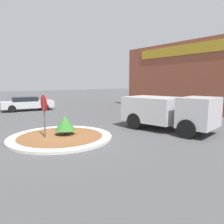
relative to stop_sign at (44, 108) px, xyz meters
name	(u,v)px	position (x,y,z in m)	size (l,w,h in m)	color
ground_plane	(61,138)	(0.18, 0.72, -1.55)	(120.00, 120.00, 0.00)	#474749
traffic_island	(61,137)	(0.18, 0.72, -1.49)	(5.08, 5.08, 0.12)	#BCB7AD
stop_sign	(44,108)	(0.00, 0.00, 0.00)	(0.82, 0.07, 2.22)	#4C4C51
island_shrub	(65,123)	(0.04, 1.03, -0.83)	(1.03, 1.03, 0.96)	brown
utility_truck	(168,111)	(2.13, 6.45, -0.41)	(5.50, 3.19, 2.00)	#B2B2B7
storefront_building	(198,77)	(-2.49, 16.73, 1.68)	(14.08, 6.07, 6.45)	brown
parked_sedan_silver	(27,103)	(-11.74, 2.50, -0.84)	(2.39, 4.97, 1.35)	#B7B7BC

